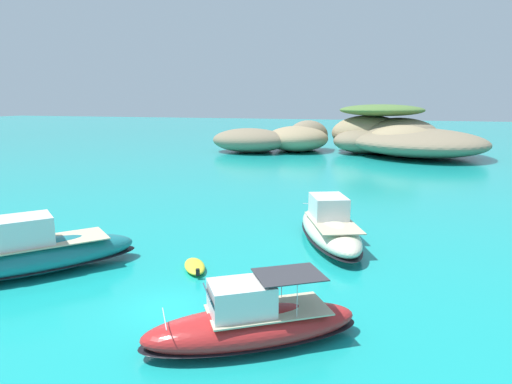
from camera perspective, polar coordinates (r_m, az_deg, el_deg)
ground_plane at (r=21.97m, az=-10.97°, el=-14.04°), size 400.00×400.00×0.00m
islet_large at (r=84.14m, az=17.03°, el=6.58°), size 31.86×33.22×8.47m
islet_small at (r=85.02m, az=3.29°, el=6.64°), size 21.71×19.89×5.52m
motorboat_red at (r=18.47m, az=-0.59°, el=-16.00°), size 8.73×6.90×2.73m
motorboat_teal at (r=28.02m, az=-25.92°, el=-6.96°), size 9.68×10.50×3.24m
motorboat_cream at (r=30.87m, az=9.13°, el=-4.38°), size 6.81×10.87×3.08m
dinghy_tender at (r=26.16m, az=-7.63°, el=-9.13°), size 2.29×2.79×0.58m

